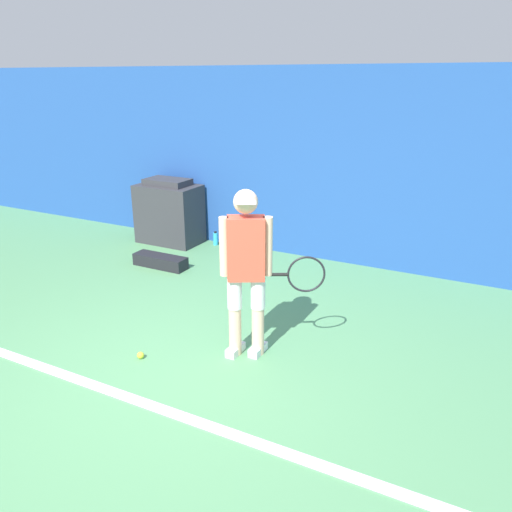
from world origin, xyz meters
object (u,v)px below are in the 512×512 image
tennis_player (248,267)px  water_bottle (216,239)px  tennis_ball (141,355)px  covered_chair (169,212)px  equipment_bag (160,261)px

tennis_player → water_bottle: tennis_player is taller
tennis_ball → covered_chair: covered_chair is taller
tennis_ball → equipment_bag: size_ratio=0.08×
tennis_ball → water_bottle: water_bottle is taller
water_bottle → tennis_ball: bearing=-70.5°
covered_chair → water_bottle: bearing=14.6°
tennis_player → water_bottle: bearing=98.6°
tennis_ball → equipment_bag: (-1.34, 2.08, 0.05)m
tennis_player → tennis_ball: tennis_player is taller
tennis_ball → covered_chair: (-1.90, 3.09, 0.46)m
tennis_player → equipment_bag: size_ratio=2.03×
tennis_ball → water_bottle: bearing=109.5°
equipment_bag → water_bottle: 1.22m
tennis_player → tennis_ball: 1.36m
tennis_player → equipment_bag: 2.81m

